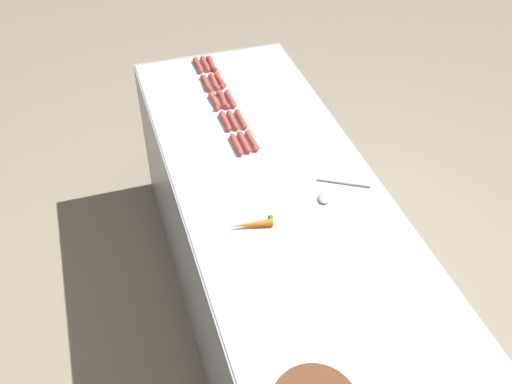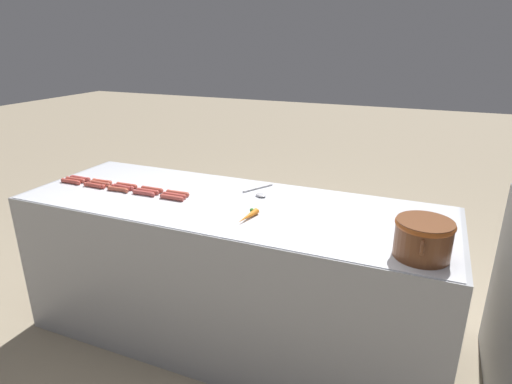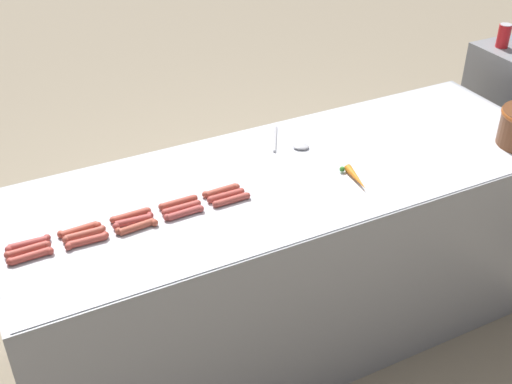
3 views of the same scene
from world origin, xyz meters
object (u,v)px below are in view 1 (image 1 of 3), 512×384
at_px(hot_dog_12, 215,101).
at_px(hot_dog_14, 236,145).
at_px(hot_dog_4, 252,140).
at_px(carrot, 252,224).
at_px(hot_dog_0, 212,64).
at_px(hot_dog_2, 230,99).
at_px(hot_dog_5, 205,64).
at_px(hot_dog_13, 225,121).
at_px(hot_dog_1, 220,80).
at_px(serving_spoon, 331,193).
at_px(hot_dog_8, 233,120).
at_px(hot_dog_9, 244,142).
at_px(hot_dog_3, 241,119).
at_px(hot_dog_6, 214,82).
at_px(hot_dog_7, 223,100).
at_px(hot_dog_11, 206,83).
at_px(hot_dog_10, 198,65).

height_order(hot_dog_12, hot_dog_14, same).
distance_m(hot_dog_4, carrot, 0.54).
bearing_deg(hot_dog_0, hot_dog_2, 90.40).
bearing_deg(hot_dog_5, hot_dog_13, 86.04).
height_order(hot_dog_1, hot_dog_14, same).
bearing_deg(serving_spoon, hot_dog_4, -64.76).
xyz_separation_m(hot_dog_5, hot_dog_8, (0.00, 0.56, 0.00)).
bearing_deg(hot_dog_5, hot_dog_14, 86.98).
xyz_separation_m(hot_dog_9, carrot, (0.12, 0.51, 0.00)).
distance_m(hot_dog_0, hot_dog_14, 0.74).
height_order(hot_dog_12, serving_spoon, hot_dog_12).
height_order(hot_dog_2, hot_dog_3, same).
height_order(hot_dog_6, hot_dog_7, same).
xyz_separation_m(hot_dog_3, hot_dog_6, (0.04, -0.37, 0.00)).
distance_m(hot_dog_3, hot_dog_11, 0.37).
distance_m(hot_dog_5, serving_spoon, 1.19).
bearing_deg(hot_dog_1, hot_dog_2, 90.69).
relative_size(hot_dog_5, hot_dog_14, 1.00).
bearing_deg(hot_dog_0, hot_dog_6, 79.78).
height_order(hot_dog_7, hot_dog_14, same).
distance_m(hot_dog_1, hot_dog_14, 0.57).
bearing_deg(hot_dog_5, hot_dog_7, 89.80).
distance_m(hot_dog_5, hot_dog_13, 0.55).
height_order(hot_dog_7, serving_spoon, hot_dog_7).
relative_size(hot_dog_4, carrot, 0.86).
xyz_separation_m(hot_dog_1, carrot, (0.16, 1.07, 0.00)).
bearing_deg(serving_spoon, hot_dog_14, -56.51).
bearing_deg(hot_dog_9, hot_dog_2, -96.01).
xyz_separation_m(hot_dog_0, hot_dog_1, (-0.00, 0.18, 0.00)).
distance_m(hot_dog_0, hot_dog_11, 0.20).
bearing_deg(hot_dog_8, serving_spoon, 111.72).
distance_m(hot_dog_6, hot_dog_14, 0.55).
distance_m(hot_dog_9, hot_dog_13, 0.19).
height_order(hot_dog_0, hot_dog_1, same).
bearing_deg(carrot, hot_dog_4, -107.26).
relative_size(hot_dog_5, hot_dog_10, 1.00).
relative_size(hot_dog_1, hot_dog_12, 1.00).
relative_size(hot_dog_2, hot_dog_8, 1.00).
distance_m(hot_dog_12, serving_spoon, 0.85).
height_order(hot_dog_3, hot_dog_13, same).
height_order(hot_dog_11, carrot, carrot).
distance_m(hot_dog_0, hot_dog_3, 0.55).
xyz_separation_m(hot_dog_5, hot_dog_7, (0.00, 0.37, 0.00)).
xyz_separation_m(hot_dog_5, carrot, (0.12, 1.25, 0.00)).
bearing_deg(hot_dog_12, hot_dog_13, 91.26).
xyz_separation_m(hot_dog_8, hot_dog_9, (-0.00, 0.18, 0.00)).
height_order(hot_dog_3, hot_dog_10, same).
xyz_separation_m(hot_dog_0, hot_dog_13, (0.07, 0.55, 0.00)).
distance_m(hot_dog_5, hot_dog_8, 0.56).
xyz_separation_m(hot_dog_0, serving_spoon, (-0.21, 1.16, -0.01)).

